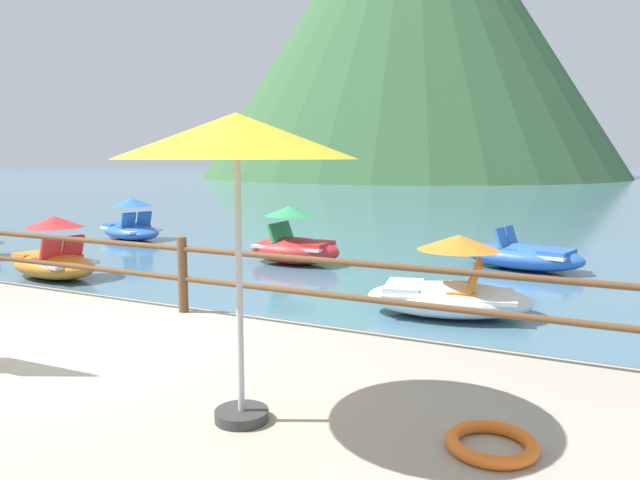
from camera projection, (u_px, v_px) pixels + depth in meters
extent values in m
plane|color=#477084|center=(544.00, 191.00, 41.74)|extent=(200.00, 200.00, 0.00)
cylinder|color=brown|center=(183.00, 275.00, 7.55)|extent=(0.12, 0.12, 0.95)
cylinder|color=brown|center=(182.00, 248.00, 7.51)|extent=(23.80, 0.07, 0.07)
cylinder|color=brown|center=(183.00, 279.00, 7.56)|extent=(23.80, 0.07, 0.07)
cylinder|color=#B2B2B7|center=(239.00, 288.00, 4.35)|extent=(0.05, 0.05, 2.00)
cone|color=yellow|center=(236.00, 136.00, 4.20)|extent=(1.70, 1.70, 0.32)
cylinder|color=#333333|center=(242.00, 415.00, 4.48)|extent=(0.40, 0.40, 0.08)
torus|color=orange|center=(492.00, 444.00, 4.02)|extent=(0.61, 0.61, 0.09)
ellipsoid|color=white|center=(448.00, 299.00, 8.94)|extent=(2.62, 1.75, 0.49)
cube|color=silver|center=(449.00, 294.00, 8.93)|extent=(2.06, 1.41, 0.06)
cube|color=orange|center=(462.00, 286.00, 9.12)|extent=(0.48, 0.48, 0.08)
cube|color=orange|center=(475.00, 272.00, 9.04)|extent=(0.29, 0.44, 0.43)
cube|color=orange|center=(461.00, 293.00, 8.63)|extent=(0.48, 0.48, 0.08)
cube|color=orange|center=(475.00, 279.00, 8.56)|extent=(0.29, 0.44, 0.43)
cube|color=white|center=(404.00, 287.00, 9.08)|extent=(0.71, 0.97, 0.12)
cone|color=orange|center=(459.00, 242.00, 8.80)|extent=(1.43, 1.43, 0.22)
ellipsoid|color=blue|center=(523.00, 257.00, 12.65)|extent=(2.72, 1.71, 0.53)
cube|color=silver|center=(523.00, 252.00, 12.64)|extent=(2.13, 1.38, 0.06)
cube|color=blue|center=(510.00, 249.00, 12.57)|extent=(0.48, 0.48, 0.08)
cube|color=blue|center=(502.00, 238.00, 12.65)|extent=(0.29, 0.44, 0.43)
cube|color=blue|center=(518.00, 247.00, 12.93)|extent=(0.48, 0.48, 0.08)
cube|color=blue|center=(511.00, 236.00, 13.01)|extent=(0.29, 0.44, 0.43)
cube|color=blue|center=(557.00, 253.00, 12.20)|extent=(0.72, 0.93, 0.12)
ellipsoid|color=red|center=(294.00, 250.00, 13.32)|extent=(2.13, 1.21, 0.58)
cube|color=silver|center=(294.00, 246.00, 13.30)|extent=(1.66, 0.99, 0.06)
cube|color=#339956|center=(283.00, 244.00, 13.15)|extent=(0.40, 0.40, 0.08)
cube|color=#339956|center=(275.00, 233.00, 13.20)|extent=(0.21, 0.40, 0.43)
cube|color=#339956|center=(293.00, 241.00, 13.57)|extent=(0.40, 0.40, 0.08)
cube|color=#339956|center=(286.00, 231.00, 13.62)|extent=(0.21, 0.40, 0.43)
cube|color=red|center=(318.00, 245.00, 13.04)|extent=(0.47, 0.84, 0.12)
cone|color=#339956|center=(290.00, 211.00, 13.24)|extent=(1.14, 1.14, 0.22)
ellipsoid|color=blue|center=(131.00, 232.00, 17.22)|extent=(2.60, 1.90, 0.44)
cube|color=silver|center=(131.00, 229.00, 17.21)|extent=(2.04, 1.53, 0.06)
cube|color=blue|center=(141.00, 226.00, 17.24)|extent=(0.51, 0.51, 0.08)
cube|color=blue|center=(144.00, 219.00, 17.08)|extent=(0.33, 0.45, 0.43)
cube|color=blue|center=(126.00, 228.00, 16.91)|extent=(0.51, 0.51, 0.08)
cube|color=blue|center=(128.00, 220.00, 16.75)|extent=(0.33, 0.45, 0.43)
cube|color=blue|center=(120.00, 225.00, 17.66)|extent=(0.76, 0.96, 0.12)
cone|color=blue|center=(132.00, 202.00, 17.02)|extent=(1.45, 1.45, 0.22)
ellipsoid|color=orange|center=(54.00, 265.00, 11.76)|extent=(2.36, 1.48, 0.49)
cube|color=silver|center=(53.00, 261.00, 11.75)|extent=(1.85, 1.20, 0.06)
cube|color=red|center=(69.00, 257.00, 11.82)|extent=(0.46, 0.46, 0.08)
cube|color=red|center=(73.00, 246.00, 11.68)|extent=(0.27, 0.43, 0.43)
cube|color=red|center=(47.00, 260.00, 11.46)|extent=(0.46, 0.46, 0.08)
cube|color=red|center=(51.00, 249.00, 11.32)|extent=(0.27, 0.43, 0.43)
cube|color=orange|center=(37.00, 255.00, 12.09)|extent=(0.61, 0.86, 0.12)
cone|color=red|center=(54.00, 222.00, 11.58)|extent=(1.23, 1.23, 0.22)
cone|color=#386038|center=(411.00, 11.00, 70.29)|extent=(48.67, 48.67, 38.15)
cone|color=#386038|center=(504.00, 80.00, 72.33)|extent=(26.77, 26.77, 22.89)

